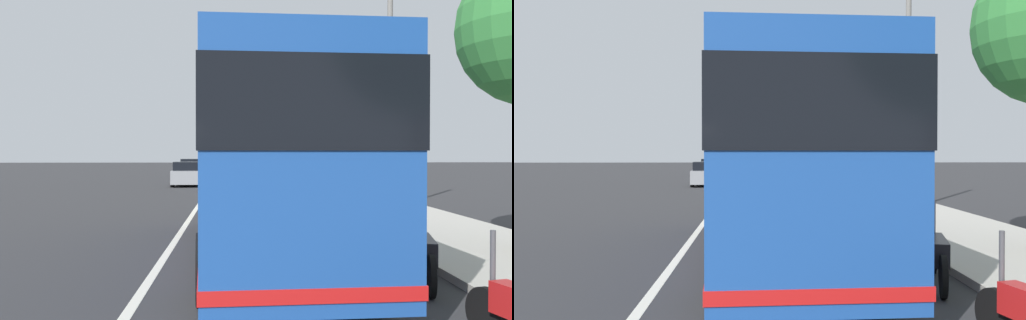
# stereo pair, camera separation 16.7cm
# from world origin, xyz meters

# --- Properties ---
(sidewalk_curb) EXTENTS (110.00, 3.60, 0.14)m
(sidewalk_curb) POSITION_xyz_m (10.00, -6.68, 0.07)
(sidewalk_curb) COLOR #B2ADA3
(sidewalk_curb) RESTS_ON ground
(lane_divider_line) EXTENTS (110.00, 0.16, 0.01)m
(lane_divider_line) POSITION_xyz_m (10.00, 0.00, 0.00)
(lane_divider_line) COLOR silver
(lane_divider_line) RESTS_ON ground
(coach_bus) EXTENTS (10.25, 3.00, 3.52)m
(coach_bus) POSITION_xyz_m (8.79, -1.95, 2.03)
(coach_bus) COLOR #1E4C9E
(coach_bus) RESTS_ON ground
(motorcycle_angled) EXTENTS (2.17, 0.61, 1.26)m
(motorcycle_angled) POSITION_xyz_m (6.56, -4.43, 0.47)
(motorcycle_angled) COLOR black
(motorcycle_angled) RESTS_ON ground
(car_oncoming) EXTENTS (4.75, 1.97, 1.53)m
(car_oncoming) POSITION_xyz_m (43.27, -2.40, 0.73)
(car_oncoming) COLOR #2D7238
(car_oncoming) RESTS_ON ground
(car_side_street) EXTENTS (3.96, 1.90, 1.51)m
(car_side_street) POSITION_xyz_m (31.59, 1.53, 0.71)
(car_side_street) COLOR gray
(car_side_street) RESTS_ON ground
(car_ahead_same_lane) EXTENTS (4.00, 1.88, 1.55)m
(car_ahead_same_lane) POSITION_xyz_m (44.27, 2.35, 0.74)
(car_ahead_same_lane) COLOR gray
(car_ahead_same_lane) RESTS_ON ground
(utility_pole) EXTENTS (0.20, 0.20, 8.55)m
(utility_pole) POSITION_xyz_m (17.66, -7.20, 4.28)
(utility_pole) COLOR slate
(utility_pole) RESTS_ON ground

